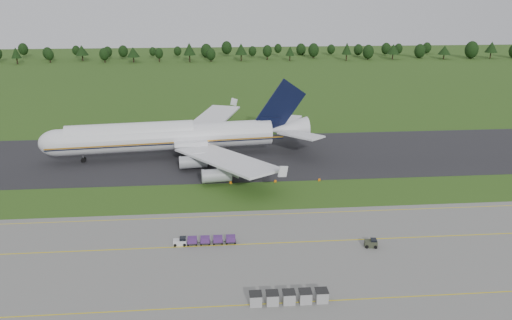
{
  "coord_description": "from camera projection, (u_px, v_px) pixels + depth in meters",
  "views": [
    {
      "loc": [
        -8.26,
        -100.84,
        42.94
      ],
      "look_at": [
        0.53,
        2.0,
        7.6
      ],
      "focal_mm": 35.0,
      "sensor_mm": 36.0,
      "label": 1
    }
  ],
  "objects": [
    {
      "name": "apron",
      "position": [
        272.0,
        281.0,
        77.57
      ],
      "size": [
        300.0,
        52.0,
        0.06
      ],
      "primitive_type": "cube",
      "color": "slate",
      "rests_on": "ground"
    },
    {
      "name": "utility_cart",
      "position": [
        371.0,
        244.0,
        87.55
      ],
      "size": [
        2.35,
        1.63,
        1.19
      ],
      "color": "#303525",
      "rests_on": "apron"
    },
    {
      "name": "edge_markers",
      "position": [
        275.0,
        181.0,
        117.06
      ],
      "size": [
        21.46,
        0.3,
        0.6
      ],
      "color": "orange",
      "rests_on": "ground"
    },
    {
      "name": "baggage_train",
      "position": [
        204.0,
        240.0,
        88.49
      ],
      "size": [
        11.1,
        1.42,
        1.36
      ],
      "color": "silver",
      "rests_on": "apron"
    },
    {
      "name": "ground",
      "position": [
        254.0,
        196.0,
        109.63
      ],
      "size": [
        600.0,
        600.0,
        0.0
      ],
      "primitive_type": "plane",
      "color": "#2B4C16",
      "rests_on": "ground"
    },
    {
      "name": "apron_markings",
      "position": [
        267.0,
        258.0,
        84.18
      ],
      "size": [
        300.0,
        30.2,
        0.01
      ],
      "color": "#D7C20C",
      "rests_on": "apron"
    },
    {
      "name": "uld_row",
      "position": [
        289.0,
        297.0,
        71.78
      ],
      "size": [
        11.44,
        1.84,
        1.81
      ],
      "color": "#9D9D9D",
      "rests_on": "apron"
    },
    {
      "name": "tree_line",
      "position": [
        258.0,
        51.0,
        315.83
      ],
      "size": [
        529.93,
        22.09,
        11.79
      ],
      "color": "black",
      "rests_on": "ground"
    },
    {
      "name": "taxiway",
      "position": [
        246.0,
        156.0,
        136.01
      ],
      "size": [
        300.0,
        40.0,
        0.08
      ],
      "primitive_type": "cube",
      "color": "black",
      "rests_on": "ground"
    },
    {
      "name": "aircraft",
      "position": [
        173.0,
        136.0,
        133.33
      ],
      "size": [
        72.52,
        70.16,
        20.31
      ],
      "color": "silver",
      "rests_on": "ground"
    }
  ]
}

